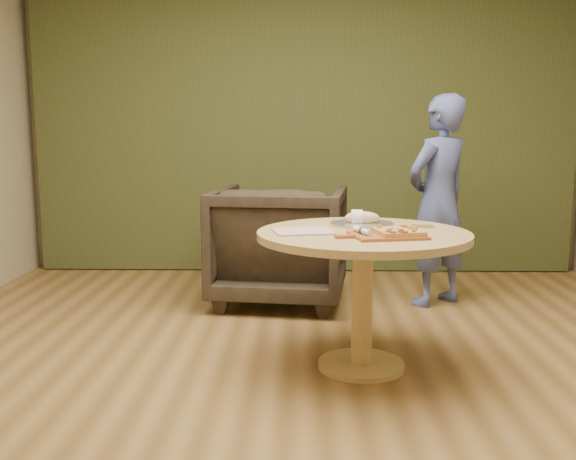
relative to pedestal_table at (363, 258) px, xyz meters
The scene contains 12 objects.
room_shell 0.95m from the pedestal_table, 125.45° to the right, with size 5.04×6.04×2.84m.
curtain 2.61m from the pedestal_table, 97.14° to the left, with size 4.80×0.14×2.78m, color #343C1B.
pedestal_table is the anchor object (origin of this frame).
pizza_paddle 0.24m from the pedestal_table, 61.00° to the right, with size 0.47×0.34×0.01m.
flatbread_pizza 0.29m from the pedestal_table, 46.19° to the right, with size 0.26×0.26×0.04m.
cutlery_roll 0.24m from the pedestal_table, 97.47° to the right, with size 0.09×0.19×0.03m.
newspaper 0.35m from the pedestal_table, behind, with size 0.30×0.25×0.01m, color silver.
serving_tray 0.26m from the pedestal_table, 86.76° to the left, with size 0.36×0.36×0.02m.
bread_roll 0.29m from the pedestal_table, 89.07° to the left, with size 0.19×0.09×0.09m.
green_packet 0.41m from the pedestal_table, 27.78° to the left, with size 0.12×0.10×0.02m, color olive.
armchair 1.44m from the pedestal_table, 109.91° to the left, with size 0.94×0.88×0.97m, color black.
person_standing 1.48m from the pedestal_table, 63.10° to the left, with size 0.56×0.37×1.53m, color #4A5897.
Camera 1 is at (-0.01, -2.90, 1.28)m, focal length 40.00 mm.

